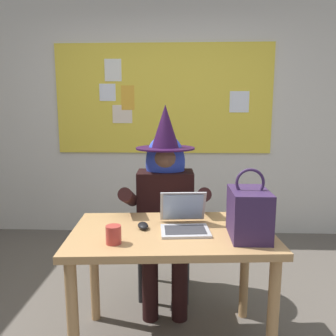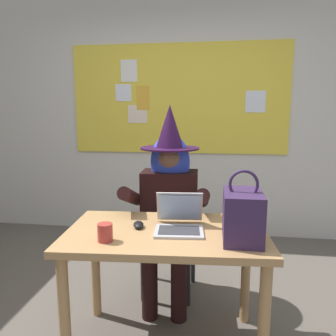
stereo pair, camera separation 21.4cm
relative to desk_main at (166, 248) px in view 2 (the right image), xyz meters
The scene contains 8 objects.
wall_back_bulletin 2.12m from the desk_main, 94.28° to the left, with size 5.63×2.16×2.78m.
desk_main is the anchor object (origin of this frame).
chair_at_desk 0.71m from the desk_main, 95.17° to the left, with size 0.44×0.44×0.90m.
person_costumed 0.61m from the desk_main, 96.36° to the left, with size 0.61×0.69×1.46m.
laptop 0.17m from the desk_main, 22.62° to the left, with size 0.30×0.32×0.21m.
computer_mouse 0.21m from the desk_main, behind, with size 0.06×0.10×0.03m, color black.
handbag 0.49m from the desk_main, 10.66° to the right, with size 0.20×0.30×0.38m.
coffee_mug 0.39m from the desk_main, 145.20° to the right, with size 0.08×0.08×0.10m, color #B23833.
Camera 2 is at (0.41, -1.75, 1.41)m, focal length 35.14 mm.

